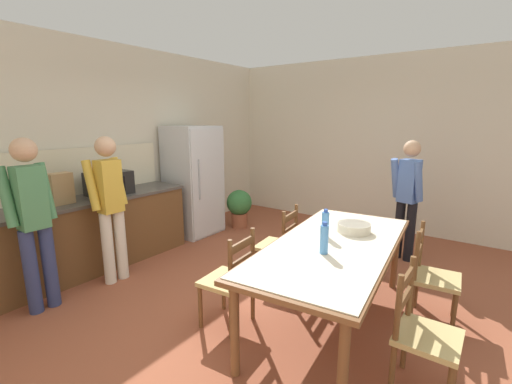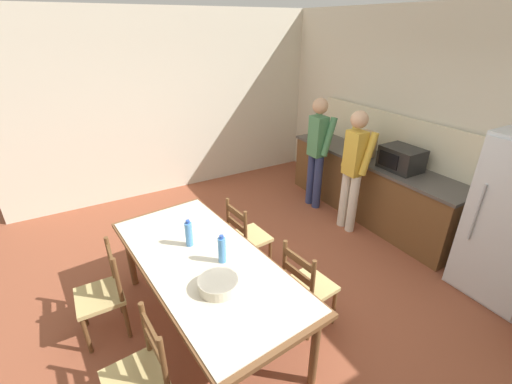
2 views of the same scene
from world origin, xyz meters
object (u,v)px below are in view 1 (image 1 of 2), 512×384
(microwave, at_px, (109,183))
(chair_side_near_left, at_px, (422,334))
(serving_bowl, at_px, (354,227))
(chair_side_near_right, at_px, (432,276))
(dining_table, at_px, (334,250))
(paper_bag, at_px, (61,189))
(person_at_sink, at_px, (33,217))
(person_at_counter, at_px, (110,202))
(person_by_table, at_px, (408,194))
(bottle_off_centre, at_px, (325,224))
(bottle_near_centre, at_px, (324,239))
(chair_side_far_left, at_px, (230,280))
(chair_side_far_right, at_px, (279,245))
(refrigerator, at_px, (194,181))
(potted_plant, at_px, (239,206))

(microwave, height_order, chair_side_near_left, microwave)
(serving_bowl, xyz_separation_m, chair_side_near_right, (0.18, -0.70, -0.40))
(dining_table, distance_m, chair_side_near_right, 0.98)
(paper_bag, xyz_separation_m, person_at_sink, (-0.50, -0.49, -0.13))
(person_at_counter, distance_m, person_by_table, 3.71)
(dining_table, height_order, person_by_table, person_by_table)
(dining_table, xyz_separation_m, serving_bowl, (0.40, -0.04, 0.12))
(paper_bag, relative_size, bottle_off_centre, 1.33)
(bottle_near_centre, xyz_separation_m, bottle_off_centre, (0.38, 0.16, 0.00))
(microwave, relative_size, dining_table, 0.22)
(bottle_off_centre, bearing_deg, person_at_sink, 124.18)
(paper_bag, relative_size, bottle_near_centre, 1.33)
(microwave, relative_size, chair_side_far_left, 0.55)
(serving_bowl, xyz_separation_m, person_at_sink, (-1.86, 2.48, 0.13))
(chair_side_far_right, bearing_deg, refrigerator, -114.85)
(chair_side_far_right, bearing_deg, person_by_table, 139.59)
(paper_bag, xyz_separation_m, person_at_counter, (0.29, -0.51, -0.14))
(potted_plant, bearing_deg, person_at_sink, -179.10)
(microwave, xyz_separation_m, chair_side_near_right, (0.94, -3.68, -0.62))
(person_at_sink, bearing_deg, bottle_off_centre, -145.82)
(bottle_near_centre, xyz_separation_m, person_at_sink, (-1.19, 2.47, 0.05))
(serving_bowl, xyz_separation_m, chair_side_near_left, (-0.82, -0.80, -0.40))
(dining_table, xyz_separation_m, chair_side_near_right, (0.58, -0.74, -0.27))
(serving_bowl, relative_size, person_at_sink, 0.19)
(chair_side_near_left, height_order, person_by_table, person_by_table)
(person_by_table, bearing_deg, person_at_sink, -20.82)
(refrigerator, height_order, chair_side_near_left, refrigerator)
(bottle_off_centre, relative_size, person_at_counter, 0.16)
(bottle_near_centre, distance_m, person_at_counter, 2.48)
(person_at_counter, relative_size, person_by_table, 1.05)
(microwave, bearing_deg, person_at_sink, -155.70)
(paper_bag, distance_m, dining_table, 3.11)
(microwave, distance_m, bottle_off_centre, 2.85)
(refrigerator, distance_m, chair_side_far_right, 2.24)
(serving_bowl, distance_m, person_by_table, 1.57)
(bottle_near_centre, relative_size, person_by_table, 0.17)
(bottle_near_centre, bearing_deg, chair_side_far_left, 111.47)
(microwave, bearing_deg, potted_plant, -11.91)
(refrigerator, relative_size, dining_table, 0.76)
(chair_side_near_right, bearing_deg, chair_side_far_right, 90.90)
(chair_side_near_right, bearing_deg, serving_bowl, 99.82)
(chair_side_far_left, xyz_separation_m, potted_plant, (2.34, 1.75, -0.06))
(chair_side_near_right, xyz_separation_m, chair_side_near_left, (-1.00, -0.10, 0.00))
(chair_side_far_left, bearing_deg, refrigerator, -132.85)
(serving_bowl, relative_size, chair_side_far_right, 0.35)
(bottle_off_centre, bearing_deg, chair_side_near_left, -118.05)
(bottle_off_centre, distance_m, potted_plant, 2.93)
(bottle_near_centre, distance_m, serving_bowl, 0.68)
(dining_table, height_order, chair_side_near_left, chair_side_near_left)
(chair_side_far_left, distance_m, person_at_counter, 1.76)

